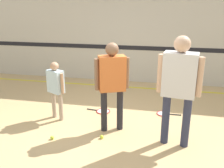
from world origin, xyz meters
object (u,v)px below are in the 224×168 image
Objects in this scene: person_student_right at (179,80)px; tennis_ball_stray_left at (52,138)px; person_student_left at (56,84)px; tennis_ball_near_instructor at (102,137)px; person_instructor at (112,78)px; tennis_ball_by_spare_racket at (105,114)px; racket_spare_on_floor at (102,111)px; racket_second_spare at (164,114)px.

tennis_ball_stray_left is at bearing 16.68° from person_student_right.
person_student_left is 1.42m from tennis_ball_near_instructor.
person_instructor is 1.16m from tennis_ball_by_spare_racket.
person_student_right reaches higher than racket_spare_on_floor.
person_instructor is at bearing -137.04° from racket_second_spare.
racket_second_spare is 7.83× the size of tennis_ball_by_spare_racket.
tennis_ball_near_instructor is at bearing -130.32° from racket_second_spare.
racket_spare_on_floor is 1.33m from racket_second_spare.
racket_spare_on_floor is 1.14m from tennis_ball_near_instructor.
tennis_ball_stray_left is at bearing -46.85° from person_student_left.
person_instructor is 0.90× the size of person_student_right.
person_instructor is 24.70× the size of tennis_ball_by_spare_racket.
tennis_ball_by_spare_racket is (-0.17, 0.92, 0.00)m from tennis_ball_near_instructor.
tennis_ball_stray_left is (-0.84, -0.20, 0.00)m from tennis_ball_near_instructor.
person_student_left reaches higher than racket_spare_on_floor.
person_student_right reaches higher than tennis_ball_near_instructor.
tennis_ball_by_spare_racket is at bearing 59.23° from tennis_ball_stray_left.
person_student_right is 2.35m from tennis_ball_stray_left.
tennis_ball_stray_left is (0.24, -0.80, -0.70)m from person_student_left.
person_instructor is at bearing -5.20° from person_student_right.
person_student_left is 17.95× the size of tennis_ball_by_spare_racket.
tennis_ball_near_instructor is 0.94m from tennis_ball_by_spare_racket.
person_student_right is (2.31, -0.52, 0.39)m from person_student_left.
racket_spare_on_floor is 8.38× the size of tennis_ball_stray_left.
racket_spare_on_floor is at bearing 93.18° from person_instructor.
person_student_left is 0.66× the size of person_student_right.
person_student_left is 2.29× the size of racket_second_spare.
person_student_left is 2.40m from person_student_right.
racket_spare_on_floor is 8.38× the size of tennis_ball_near_instructor.
racket_second_spare is at bearing -166.97° from racket_spare_on_floor.
person_student_right is 3.50× the size of racket_second_spare.
tennis_ball_by_spare_racket is 1.31m from tennis_ball_stray_left.
person_student_right is 1.96m from tennis_ball_by_spare_racket.
person_student_left is at bearing -163.08° from racket_second_spare.
person_student_right is 1.64m from tennis_ball_near_instructor.
racket_second_spare is at bearing 37.35° from tennis_ball_stray_left.
tennis_ball_by_spare_racket is 1.00× the size of tennis_ball_stray_left.
racket_second_spare is at bearing -72.96° from person_student_right.
tennis_ball_near_instructor is (-1.23, -0.08, -1.09)m from person_student_right.
racket_second_spare is (2.14, 0.65, -0.72)m from person_student_left.
person_student_left is at bearing 106.41° from tennis_ball_stray_left.
tennis_ball_near_instructor is at bearing 12.64° from person_student_right.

